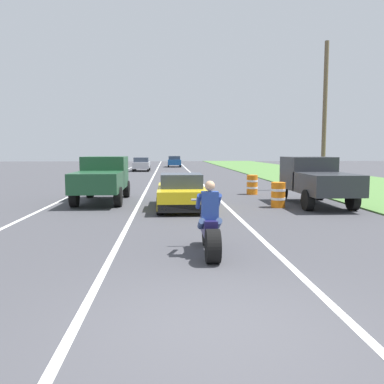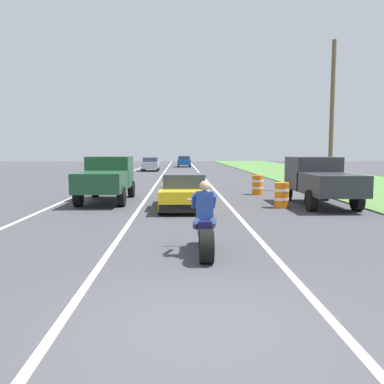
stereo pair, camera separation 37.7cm
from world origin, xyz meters
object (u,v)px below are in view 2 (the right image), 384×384
at_px(sports_car_yellow, 184,192).
at_px(distant_car_further_ahead, 184,161).
at_px(construction_barrel_nearest, 282,195).
at_px(construction_barrel_mid, 258,185).
at_px(pickup_truck_right_shoulder_dark_grey, 320,179).
at_px(pickup_truck_left_lane_dark_green, 107,177).
at_px(distant_car_far_ahead, 151,164).
at_px(motorcycle_with_rider, 204,228).

relative_size(sports_car_yellow, distant_car_further_ahead, 1.08).
xyz_separation_m(construction_barrel_nearest, construction_barrel_mid, (-0.03, 4.76, 0.00)).
bearing_deg(construction_barrel_mid, construction_barrel_nearest, -89.58).
bearing_deg(pickup_truck_right_shoulder_dark_grey, construction_barrel_nearest, -159.68).
relative_size(pickup_truck_left_lane_dark_green, distant_car_far_ahead, 1.20).
bearing_deg(motorcycle_with_rider, construction_barrel_nearest, 64.05).
bearing_deg(motorcycle_with_rider, construction_barrel_mid, 73.83).
xyz_separation_m(pickup_truck_left_lane_dark_green, pickup_truck_right_shoulder_dark_grey, (8.99, -1.52, 0.00)).
height_order(motorcycle_with_rider, pickup_truck_left_lane_dark_green, pickup_truck_left_lane_dark_green).
height_order(pickup_truck_left_lane_dark_green, distant_car_far_ahead, pickup_truck_left_lane_dark_green).
relative_size(sports_car_yellow, distant_car_far_ahead, 1.08).
xyz_separation_m(pickup_truck_left_lane_dark_green, construction_barrel_nearest, (7.25, -2.16, -0.60)).
xyz_separation_m(pickup_truck_right_shoulder_dark_grey, distant_car_further_ahead, (-5.15, 39.19, -0.33)).
height_order(motorcycle_with_rider, construction_barrel_mid, motorcycle_with_rider).
bearing_deg(distant_car_further_ahead, construction_barrel_nearest, -85.10).
xyz_separation_m(pickup_truck_left_lane_dark_green, distant_car_far_ahead, (0.04, 26.74, -0.33)).
xyz_separation_m(motorcycle_with_rider, pickup_truck_left_lane_dark_green, (-3.75, 9.36, 0.51)).
bearing_deg(construction_barrel_mid, distant_car_further_ahead, 95.50).
bearing_deg(pickup_truck_left_lane_dark_green, distant_car_far_ahead, 89.92).
bearing_deg(sports_car_yellow, pickup_truck_right_shoulder_dark_grey, 7.47).
bearing_deg(motorcycle_with_rider, pickup_truck_left_lane_dark_green, 111.84).
distance_m(pickup_truck_left_lane_dark_green, distant_car_far_ahead, 26.74).
relative_size(distant_car_far_ahead, distant_car_further_ahead, 1.00).
relative_size(pickup_truck_right_shoulder_dark_grey, distant_car_far_ahead, 1.20).
relative_size(construction_barrel_mid, distant_car_further_ahead, 0.25).
distance_m(motorcycle_with_rider, construction_barrel_mid, 12.45).
distance_m(pickup_truck_left_lane_dark_green, construction_barrel_mid, 7.70).
relative_size(sports_car_yellow, construction_barrel_mid, 4.30).
bearing_deg(sports_car_yellow, construction_barrel_nearest, 1.37).
bearing_deg(construction_barrel_nearest, distant_car_far_ahead, 104.02).
bearing_deg(distant_car_further_ahead, motorcycle_with_rider, -90.11).
distance_m(sports_car_yellow, pickup_truck_right_shoulder_dark_grey, 5.67).
height_order(construction_barrel_nearest, construction_barrel_mid, same).
bearing_deg(sports_car_yellow, motorcycle_with_rider, -87.06).
distance_m(motorcycle_with_rider, pickup_truck_right_shoulder_dark_grey, 9.44).
bearing_deg(pickup_truck_right_shoulder_dark_grey, pickup_truck_left_lane_dark_green, 170.43).
height_order(sports_car_yellow, construction_barrel_mid, sports_car_yellow).
distance_m(sports_car_yellow, construction_barrel_mid, 6.19).
bearing_deg(pickup_truck_left_lane_dark_green, pickup_truck_right_shoulder_dark_grey, -9.57).
xyz_separation_m(construction_barrel_mid, distant_car_further_ahead, (-3.38, 35.07, 0.27)).
bearing_deg(pickup_truck_left_lane_dark_green, construction_barrel_mid, 19.84).
bearing_deg(pickup_truck_right_shoulder_dark_grey, distant_car_further_ahead, 97.48).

